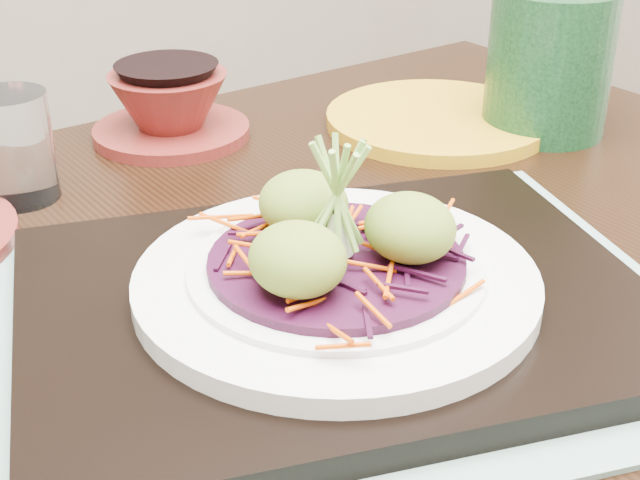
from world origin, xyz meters
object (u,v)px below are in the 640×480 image
water_glass (14,147)px  green_jar (549,62)px  serving_tray (336,303)px  dining_table (256,405)px  terracotta_bowl_set (170,109)px  yellow_plate (438,120)px  white_plate (336,280)px

water_glass → green_jar: 0.49m
serving_tray → dining_table: bearing=134.3°
terracotta_bowl_set → yellow_plate: bearing=-23.7°
terracotta_bowl_set → white_plate: bearing=-95.1°
water_glass → yellow_plate: bearing=-5.5°
water_glass → terracotta_bowl_set: water_glass is taller
dining_table → serving_tray: serving_tray is taller
serving_tray → terracotta_bowl_set: (0.03, 0.36, 0.02)m
yellow_plate → green_jar: bearing=-37.2°
dining_table → water_glass: bearing=106.4°
dining_table → white_plate: (0.03, -0.06, 0.12)m
yellow_plate → serving_tray: bearing=-137.1°
dining_table → serving_tray: 0.12m
water_glass → yellow_plate: water_glass is taller
dining_table → terracotta_bowl_set: terracotta_bowl_set is taller
white_plate → water_glass: (-0.13, 0.29, 0.01)m
dining_table → green_jar: bearing=13.6°
white_plate → yellow_plate: bearing=42.9°
white_plate → green_jar: (0.35, 0.19, 0.04)m
white_plate → green_jar: green_jar is taller
dining_table → serving_tray: (0.03, -0.06, 0.11)m
green_jar → terracotta_bowl_set: bearing=152.5°
dining_table → terracotta_bowl_set: (0.06, 0.30, 0.12)m
terracotta_bowl_set → water_glass: bearing=-157.2°
white_plate → green_jar: size_ratio=1.86×
dining_table → terracotta_bowl_set: 0.33m
terracotta_bowl_set → yellow_plate: terracotta_bowl_set is taller
yellow_plate → green_jar: (0.08, -0.06, 0.06)m
water_glass → yellow_plate: 0.40m
serving_tray → white_plate: white_plate is taller
white_plate → terracotta_bowl_set: 0.36m
serving_tray → water_glass: size_ratio=4.37×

